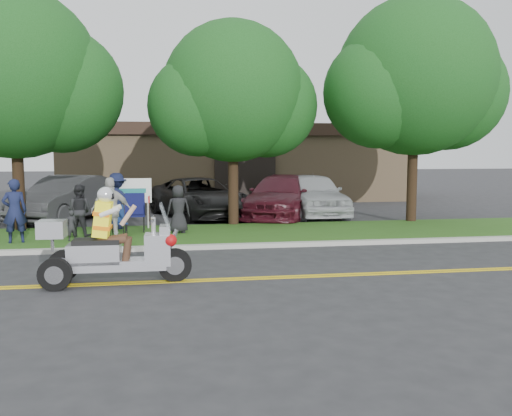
{
  "coord_description": "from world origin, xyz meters",
  "views": [
    {
      "loc": [
        -1.69,
        -11.45,
        2.68
      ],
      "look_at": [
        0.47,
        2.0,
        1.21
      ],
      "focal_mm": 38.0,
      "sensor_mm": 36.0,
      "label": 1
    }
  ],
  "objects": [
    {
      "name": "centerline_far",
      "position": [
        0.0,
        -0.42,
        0.01
      ],
      "size": [
        60.0,
        0.1,
        0.01
      ],
      "primitive_type": "cube",
      "color": "gold",
      "rests_on": "ground"
    },
    {
      "name": "tree_mid",
      "position": [
        0.55,
        7.23,
        4.43
      ],
      "size": [
        5.88,
        4.8,
        7.05
      ],
      "color": "#332114",
      "rests_on": "ground"
    },
    {
      "name": "parked_car_far_right",
      "position": [
        4.0,
        9.73,
        0.89
      ],
      "size": [
        2.18,
        5.23,
        1.77
      ],
      "primitive_type": "imported",
      "rotation": [
        0.0,
        0.0,
        0.02
      ],
      "color": "#ACAEB3",
      "rests_on": "ground"
    },
    {
      "name": "centerline_near",
      "position": [
        0.0,
        -0.58,
        0.01
      ],
      "size": [
        60.0,
        0.1,
        0.01
      ],
      "primitive_type": "cube",
      "color": "gold",
      "rests_on": "ground"
    },
    {
      "name": "tree_left",
      "position": [
        -6.44,
        7.03,
        4.85
      ],
      "size": [
        6.62,
        5.4,
        7.78
      ],
      "color": "#332114",
      "rests_on": "ground"
    },
    {
      "name": "curb",
      "position": [
        0.0,
        3.05,
        0.06
      ],
      "size": [
        60.0,
        0.25,
        0.12
      ],
      "primitive_type": "cube",
      "color": "#A8A89E",
      "rests_on": "ground"
    },
    {
      "name": "child_left",
      "position": [
        -4.46,
        4.36,
        0.54
      ],
      "size": [
        0.38,
        0.34,
        0.88
      ],
      "primitive_type": "imported",
      "rotation": [
        0.0,
        0.0,
        3.67
      ],
      "color": "black",
      "rests_on": "grass_verge"
    },
    {
      "name": "parked_car_right",
      "position": [
        2.69,
        9.58,
        0.82
      ],
      "size": [
        4.38,
        6.08,
        1.64
      ],
      "primitive_type": "imported",
      "rotation": [
        0.0,
        0.0,
        -0.42
      ],
      "color": "#410F19",
      "rests_on": "ground"
    },
    {
      "name": "spectator_chair_b",
      "position": [
        -1.43,
        5.4,
        0.85
      ],
      "size": [
        0.77,
        0.54,
        1.5
      ],
      "primitive_type": "imported",
      "rotation": [
        0.0,
        0.0,
        3.24
      ],
      "color": "black",
      "rests_on": "grass_verge"
    },
    {
      "name": "trike_scooter",
      "position": [
        -2.9,
        -0.47,
        0.68
      ],
      "size": [
        2.98,
        0.99,
        1.95
      ],
      "rotation": [
        0.0,
        0.0,
        -0.01
      ],
      "color": "black",
      "rests_on": "ground"
    },
    {
      "name": "grass_verge",
      "position": [
        0.0,
        5.2,
        0.06
      ],
      "size": [
        60.0,
        4.0,
        0.1
      ],
      "primitive_type": "cube",
      "color": "#2A5516",
      "rests_on": "ground"
    },
    {
      "name": "spectator_chair_a",
      "position": [
        -3.39,
        6.57,
        1.02
      ],
      "size": [
        1.32,
        0.96,
        1.83
      ],
      "primitive_type": "imported",
      "rotation": [
        0.0,
        0.0,
        2.88
      ],
      "color": "#141937",
      "rests_on": "grass_verge"
    },
    {
      "name": "tree_right",
      "position": [
        7.06,
        7.03,
        5.03
      ],
      "size": [
        6.86,
        5.6,
        8.07
      ],
      "color": "#332114",
      "rests_on": "ground"
    },
    {
      "name": "lawn_chair_a",
      "position": [
        -2.79,
        5.99,
        0.78
      ],
      "size": [
        0.65,
        0.67,
        1.2
      ],
      "rotation": [
        0.0,
        0.0,
        0.02
      ],
      "color": "black",
      "rests_on": "grass_verge"
    },
    {
      "name": "spectator_adult_left",
      "position": [
        -5.94,
        4.3,
        0.99
      ],
      "size": [
        0.74,
        0.6,
        1.78
      ],
      "primitive_type": "imported",
      "rotation": [
        0.0,
        0.0,
        3.44
      ],
      "color": "#151B3B",
      "rests_on": "grass_verge"
    },
    {
      "name": "ground",
      "position": [
        0.0,
        0.0,
        0.0
      ],
      "size": [
        120.0,
        120.0,
        0.0
      ],
      "primitive_type": "plane",
      "color": "#28282B",
      "rests_on": "ground"
    },
    {
      "name": "commercial_building",
      "position": [
        2.0,
        18.98,
        2.01
      ],
      "size": [
        18.0,
        8.2,
        4.0
      ],
      "color": "#9E7F5B",
      "rests_on": "ground"
    },
    {
      "name": "spectator_adult_right",
      "position": [
        -3.28,
        3.77,
        1.02
      ],
      "size": [
        1.08,
        0.48,
        1.83
      ],
      "primitive_type": "imported",
      "rotation": [
        0.0,
        0.0,
        3.17
      ],
      "color": "#B8B8B2",
      "rests_on": "grass_verge"
    },
    {
      "name": "business_sign",
      "position": [
        -2.9,
        6.6,
        1.26
      ],
      "size": [
        1.25,
        0.06,
        1.75
      ],
      "color": "silver",
      "rests_on": "ground"
    },
    {
      "name": "parked_car_left",
      "position": [
        -5.5,
        9.76,
        0.85
      ],
      "size": [
        3.74,
        5.47,
        1.71
      ],
      "primitive_type": "imported",
      "rotation": [
        0.0,
        0.0,
        -0.41
      ],
      "color": "#2F2F31",
      "rests_on": "ground"
    },
    {
      "name": "spectator_adult_mid",
      "position": [
        -4.36,
        5.2,
        0.88
      ],
      "size": [
        0.9,
        0.79,
        1.55
      ],
      "primitive_type": "imported",
      "rotation": [
        0.0,
        0.0,
        2.83
      ],
      "color": "black",
      "rests_on": "grass_verge"
    },
    {
      "name": "lawn_chair_b",
      "position": [
        -3.26,
        5.06,
        0.63
      ],
      "size": [
        0.63,
        0.64,
        0.93
      ],
      "rotation": [
        0.0,
        0.0,
        0.35
      ],
      "color": "black",
      "rests_on": "grass_verge"
    },
    {
      "name": "parked_car_mid",
      "position": [
        -0.53,
        10.12,
        0.78
      ],
      "size": [
        4.35,
        6.17,
        1.56
      ],
      "primitive_type": "imported",
      "rotation": [
        0.0,
        0.0,
        0.35
      ],
      "color": "black",
      "rests_on": "ground"
    }
  ]
}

